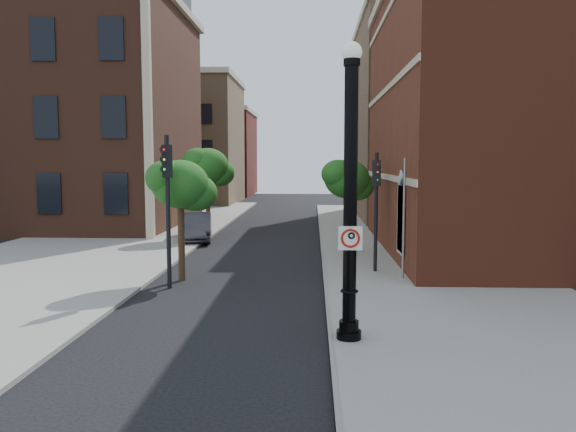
{
  "coord_description": "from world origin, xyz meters",
  "views": [
    {
      "loc": [
        1.63,
        -12.21,
        4.23
      ],
      "look_at": [
        0.99,
        2.0,
        2.83
      ],
      "focal_mm": 35.0,
      "sensor_mm": 36.0,
      "label": 1
    }
  ],
  "objects_px": {
    "parked_car": "(196,227)",
    "traffic_signal_right": "(376,193)",
    "no_parking_sign": "(350,238)",
    "lamppost": "(350,208)",
    "traffic_signal_left": "(167,186)"
  },
  "relations": [
    {
      "from": "traffic_signal_right",
      "to": "no_parking_sign",
      "type": "bearing_deg",
      "value": -86.14
    },
    {
      "from": "no_parking_sign",
      "to": "traffic_signal_right",
      "type": "bearing_deg",
      "value": 79.76
    },
    {
      "from": "no_parking_sign",
      "to": "parked_car",
      "type": "bearing_deg",
      "value": 112.86
    },
    {
      "from": "lamppost",
      "to": "traffic_signal_right",
      "type": "bearing_deg",
      "value": 79.54
    },
    {
      "from": "traffic_signal_left",
      "to": "traffic_signal_right",
      "type": "bearing_deg",
      "value": -1.53
    },
    {
      "from": "no_parking_sign",
      "to": "traffic_signal_left",
      "type": "height_order",
      "value": "traffic_signal_left"
    },
    {
      "from": "traffic_signal_right",
      "to": "traffic_signal_left",
      "type": "bearing_deg",
      "value": -145.64
    },
    {
      "from": "parked_car",
      "to": "traffic_signal_right",
      "type": "distance_m",
      "value": 12.25
    },
    {
      "from": "parked_car",
      "to": "no_parking_sign",
      "type": "bearing_deg",
      "value": -76.82
    },
    {
      "from": "parked_car",
      "to": "traffic_signal_left",
      "type": "xyz_separation_m",
      "value": [
        1.43,
        -11.11,
        2.67
      ]
    },
    {
      "from": "no_parking_sign",
      "to": "parked_car",
      "type": "distance_m",
      "value": 18.23
    },
    {
      "from": "lamppost",
      "to": "parked_car",
      "type": "xyz_separation_m",
      "value": [
        -7.05,
        16.54,
        -2.42
      ]
    },
    {
      "from": "no_parking_sign",
      "to": "traffic_signal_left",
      "type": "xyz_separation_m",
      "value": [
        -5.63,
        5.61,
        0.91
      ]
    },
    {
      "from": "no_parking_sign",
      "to": "parked_car",
      "type": "relative_size",
      "value": 0.12
    },
    {
      "from": "no_parking_sign",
      "to": "parked_car",
      "type": "height_order",
      "value": "no_parking_sign"
    }
  ]
}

